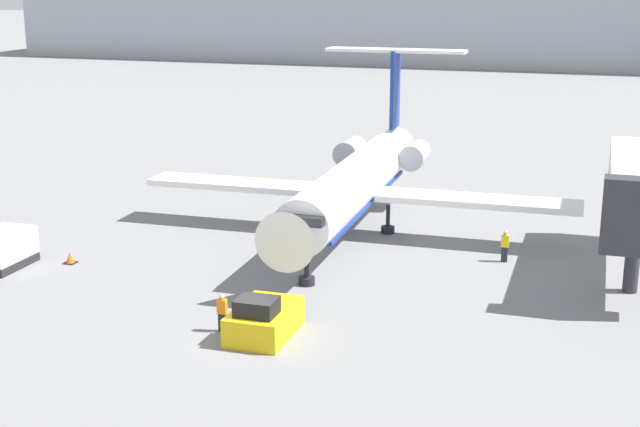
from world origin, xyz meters
The scene contains 9 objects.
ground_plane centered at (0.00, 0.00, 0.00)m, with size 600.00×600.00×0.00m, color slate.
terminal_building centered at (0.00, 120.00, 6.95)m, with size 180.00×16.80×13.85m.
airplane_main centered at (-0.21, 16.63, 3.17)m, with size 25.51×24.42×9.84m.
pushback_tug centered at (0.24, 0.75, 0.72)m, with size 2.33×3.81×1.91m.
luggage_cart centered at (-15.87, 5.14, 0.95)m, with size 2.10×3.27×1.90m.
worker_near_tug centered at (-1.60, 0.62, 0.87)m, with size 0.40×0.24×1.67m.
worker_by_wing centered at (8.73, 13.85, 0.89)m, with size 0.40×0.24×1.70m.
traffic_cone_left centered at (-12.95, 6.71, 0.29)m, with size 0.62×0.62×0.61m.
jet_bridge centered at (14.96, 13.73, 4.45)m, with size 3.20×13.49×6.19m.
Camera 1 is at (12.98, -31.67, 14.63)m, focal length 50.00 mm.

